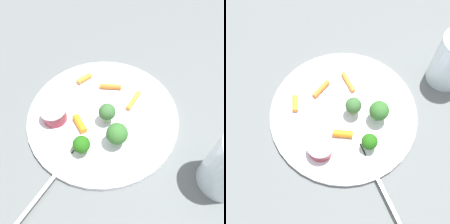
{
  "view_description": "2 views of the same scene",
  "coord_description": "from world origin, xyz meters",
  "views": [
    {
      "loc": [
        -0.16,
        0.23,
        0.41
      ],
      "look_at": [
        -0.02,
        -0.01,
        0.02
      ],
      "focal_mm": 37.7,
      "sensor_mm": 36.0,
      "label": 1
    },
    {
      "loc": [
        0.12,
        0.24,
        0.54
      ],
      "look_at": [
        0.02,
        0.01,
        0.03
      ],
      "focal_mm": 44.65,
      "sensor_mm": 36.0,
      "label": 2
    }
  ],
  "objects": [
    {
      "name": "carrot_stick_2",
      "position": [
        0.02,
        0.05,
        0.02
      ],
      "size": [
        0.04,
        0.03,
        0.01
      ],
      "primitive_type": "cylinder",
      "rotation": [
        1.57,
        0.0,
        1.07
      ],
      "color": "orange",
      "rests_on": "plate"
    },
    {
      "name": "plate",
      "position": [
        0.0,
        0.0,
        0.01
      ],
      "size": [
        0.31,
        0.31,
        0.01
      ],
      "primitive_type": "cylinder",
      "color": "white",
      "rests_on": "ground_plane"
    },
    {
      "name": "sauce_cup",
      "position": [
        0.08,
        0.06,
        0.03
      ],
      "size": [
        0.05,
        0.05,
        0.03
      ],
      "color": "maroon",
      "rests_on": "plate"
    },
    {
      "name": "fork",
      "position": [
        0.0,
        0.17,
        0.01
      ],
      "size": [
        0.01,
        0.19,
        0.0
      ],
      "color": "beige",
      "rests_on": "plate"
    },
    {
      "name": "broccoli_floret_0",
      "position": [
        -0.02,
        0.01,
        0.04
      ],
      "size": [
        0.03,
        0.03,
        0.05
      ],
      "color": "#92B16E",
      "rests_on": "plate"
    },
    {
      "name": "carrot_stick_1",
      "position": [
        -0.04,
        -0.06,
        0.02
      ],
      "size": [
        0.01,
        0.05,
        0.01
      ],
      "primitive_type": "cylinder",
      "rotation": [
        1.57,
        0.0,
        3.17
      ],
      "color": "orange",
      "rests_on": "plate"
    },
    {
      "name": "ground_plane",
      "position": [
        0.0,
        0.0,
        0.0
      ],
      "size": [
        2.4,
        2.4,
        0.0
      ],
      "primitive_type": "plane",
      "color": "slate"
    },
    {
      "name": "broccoli_floret_1",
      "position": [
        -0.06,
        0.04,
        0.04
      ],
      "size": [
        0.04,
        0.04,
        0.05
      ],
      "color": "#82B65B",
      "rests_on": "plate"
    },
    {
      "name": "carrot_stick_0",
      "position": [
        0.02,
        -0.07,
        0.02
      ],
      "size": [
        0.05,
        0.03,
        0.01
      ],
      "primitive_type": "cylinder",
      "rotation": [
        1.57,
        0.0,
        5.19
      ],
      "color": "orange",
      "rests_on": "plate"
    },
    {
      "name": "broccoli_floret_2",
      "position": [
        -0.01,
        0.09,
        0.04
      ],
      "size": [
        0.03,
        0.03,
        0.04
      ],
      "color": "#8ABA72",
      "rests_on": "plate"
    },
    {
      "name": "carrot_stick_3",
      "position": [
        0.09,
        -0.06,
        0.02
      ],
      "size": [
        0.02,
        0.04,
        0.01
      ],
      "primitive_type": "cylinder",
      "rotation": [
        1.57,
        0.0,
        2.8
      ],
      "color": "orange",
      "rests_on": "plate"
    }
  ]
}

